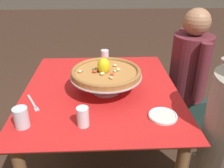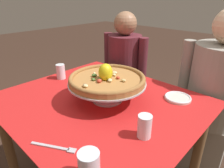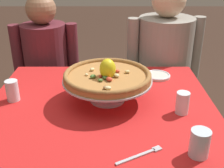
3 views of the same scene
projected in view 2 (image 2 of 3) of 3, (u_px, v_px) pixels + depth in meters
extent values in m
cylinder|color=brown|center=(9.00, 148.00, 1.33)|extent=(0.06, 0.06, 0.71)
cylinder|color=brown|center=(98.00, 104.00, 1.86)|extent=(0.06, 0.06, 0.71)
cylinder|color=brown|center=(197.00, 155.00, 1.27)|extent=(0.06, 0.06, 0.71)
cube|color=brown|center=(100.00, 103.00, 1.15)|extent=(1.05, 0.92, 0.02)
cube|color=red|center=(99.00, 100.00, 1.14)|extent=(1.09, 0.96, 0.00)
cylinder|color=#B7B7C1|center=(107.00, 99.00, 1.14)|extent=(0.17, 0.17, 0.01)
cylinder|color=#B7B7C1|center=(107.00, 91.00, 1.12)|extent=(0.04, 0.04, 0.09)
cylinder|color=#B7B7C1|center=(107.00, 83.00, 1.10)|extent=(0.43, 0.43, 0.01)
cylinder|color=#AD753D|center=(107.00, 80.00, 1.10)|extent=(0.42, 0.42, 0.02)
torus|color=olive|center=(107.00, 78.00, 1.09)|extent=(0.42, 0.42, 0.02)
ellipsoid|color=beige|center=(105.00, 71.00, 1.17)|extent=(0.03, 0.03, 0.01)
ellipsoid|color=beige|center=(86.00, 86.00, 0.98)|extent=(0.03, 0.02, 0.02)
ellipsoid|color=#C63D28|center=(118.00, 78.00, 1.08)|extent=(0.03, 0.02, 0.01)
ellipsoid|color=#C63D28|center=(109.00, 77.00, 1.09)|extent=(0.03, 0.03, 0.01)
ellipsoid|color=#996B42|center=(85.00, 85.00, 0.99)|extent=(0.03, 0.03, 0.01)
ellipsoid|color=beige|center=(110.00, 80.00, 1.04)|extent=(0.04, 0.04, 0.02)
ellipsoid|color=#4C7533|center=(100.00, 79.00, 1.06)|extent=(0.04, 0.04, 0.02)
ellipsoid|color=#C63D28|center=(99.00, 81.00, 1.04)|extent=(0.04, 0.04, 0.02)
ellipsoid|color=beige|center=(108.00, 78.00, 1.07)|extent=(0.03, 0.04, 0.02)
ellipsoid|color=#4C7533|center=(94.00, 76.00, 1.10)|extent=(0.04, 0.04, 0.02)
ellipsoid|color=beige|center=(94.00, 73.00, 1.15)|extent=(0.02, 0.02, 0.01)
ellipsoid|color=beige|center=(114.00, 75.00, 1.12)|extent=(0.03, 0.02, 0.01)
ellipsoid|color=#4C7533|center=(94.00, 79.00, 1.06)|extent=(0.03, 0.03, 0.01)
ellipsoid|color=beige|center=(115.00, 73.00, 1.14)|extent=(0.04, 0.04, 0.02)
ellipsoid|color=#C63D28|center=(99.00, 77.00, 1.09)|extent=(0.02, 0.02, 0.01)
ellipsoid|color=tan|center=(124.00, 80.00, 1.05)|extent=(0.03, 0.02, 0.01)
ellipsoid|color=yellow|center=(106.00, 72.00, 1.07)|extent=(0.08, 0.08, 0.10)
cylinder|color=white|center=(61.00, 72.00, 1.42)|extent=(0.06, 0.06, 0.10)
cylinder|color=silver|center=(61.00, 75.00, 1.43)|extent=(0.05, 0.05, 0.06)
cylinder|color=silver|center=(89.00, 166.00, 0.64)|extent=(0.07, 0.07, 0.10)
cylinder|color=white|center=(144.00, 126.00, 0.83)|extent=(0.06, 0.06, 0.10)
cylinder|color=silver|center=(144.00, 129.00, 0.84)|extent=(0.05, 0.05, 0.07)
cylinder|color=silver|center=(178.00, 98.00, 1.15)|extent=(0.15, 0.15, 0.01)
torus|color=white|center=(178.00, 97.00, 1.15)|extent=(0.15, 0.15, 0.01)
cube|color=#B7B7C1|center=(50.00, 146.00, 0.79)|extent=(0.15, 0.09, 0.01)
cube|color=#B7B7C1|center=(72.00, 151.00, 0.77)|extent=(0.04, 0.04, 0.01)
cube|color=#1E3833|center=(123.00, 106.00, 2.11)|extent=(0.31, 0.35, 0.42)
cylinder|color=maroon|center=(124.00, 63.00, 1.91)|extent=(0.34, 0.34, 0.53)
sphere|color=#9E7051|center=(125.00, 23.00, 1.76)|extent=(0.20, 0.20, 0.20)
cylinder|color=maroon|center=(108.00, 56.00, 2.00)|extent=(0.08, 0.08, 0.45)
cylinder|color=maroon|center=(142.00, 63.00, 1.79)|extent=(0.08, 0.08, 0.45)
cube|color=gray|center=(204.00, 144.00, 1.55)|extent=(0.31, 0.35, 0.47)
cylinder|color=gray|center=(219.00, 85.00, 1.34)|extent=(0.42, 0.42, 0.54)
cylinder|color=gray|center=(185.00, 72.00, 1.45)|extent=(0.08, 0.08, 0.46)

